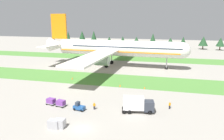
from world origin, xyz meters
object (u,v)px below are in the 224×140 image
Objects in this scene: catering_truck at (138,104)px; uld_container_1 at (60,123)px; ground_crew_marshaller at (170,105)px; ground_crew_loader at (94,106)px; airliner at (114,48)px; taxiway_marker_2 at (72,78)px; baggage_tug at (79,107)px; taxiway_marker_0 at (145,88)px; cargo_dolly_lead at (61,103)px; uld_container_0 at (54,124)px; taxiway_marker_1 at (120,85)px; cargo_dolly_second at (51,101)px.

uld_container_1 is (-13.34, -10.51, -1.10)m from catering_truck.
ground_crew_marshaller is at bearing 34.98° from uld_container_1.
airliner is at bearing -84.76° from ground_crew_loader.
taxiway_marker_2 is at bearing 110.64° from uld_container_1.
baggage_tug is 4.77× the size of taxiway_marker_0.
airliner reaches higher than cargo_dolly_lead.
uld_container_0 is 2.97× the size of taxiway_marker_1.
uld_container_1 is (3.23, -56.63, -7.30)m from airliner.
baggage_tug is 23.35m from taxiway_marker_0.
ground_crew_marshaller is at bearing -62.73° from taxiway_marker_0.
airliner is at bearing 119.72° from taxiway_marker_0.
cargo_dolly_lead is at bearing 0.71° from airliner.
airliner reaches higher than uld_container_0.
taxiway_marker_1 is (13.05, 18.28, -0.58)m from cargo_dolly_second.
cargo_dolly_lead is 3.61× the size of taxiway_marker_1.
cargo_dolly_second is (-4.18, -46.83, -7.23)m from airliner.
taxiway_marker_2 is at bearing -17.49° from airliner.
taxiway_marker_0 is at bearing 141.69° from cargo_dolly_second.
baggage_tug reaches higher than taxiway_marker_1.
ground_crew_marshaller reaches higher than cargo_dolly_second.
cargo_dolly_second is at bearing -90.00° from cargo_dolly_lead.
uld_container_1 reaches higher than taxiway_marker_0.
uld_container_0 is 31.61m from taxiway_marker_0.
uld_container_1 is at bearing -115.28° from taxiway_marker_0.
cargo_dolly_second is 12.28m from uld_container_1.
taxiway_marker_1 is (5.26, 19.70, -0.48)m from baggage_tug.
ground_crew_marshaller is 0.87× the size of uld_container_1.
taxiway_marker_2 is at bearing -151.38° from cargo_dolly_lead.
airliner is at bearing 92.21° from uld_container_0.
catering_truck is 4.17× the size of ground_crew_loader.
baggage_tug reaches higher than taxiway_marker_0.
cargo_dolly_second reaches higher than taxiway_marker_2.
taxiway_marker_2 is (-25.41, 21.55, -1.63)m from catering_truck.
catering_truck reaches higher than cargo_dolly_lead.
uld_container_0 is (6.38, -10.14, -0.10)m from cargo_dolly_second.
uld_container_1 is 28.64m from taxiway_marker_1.
ground_crew_marshaller is (27.66, 4.37, 0.03)m from cargo_dolly_second.
airliner reaches higher than ground_crew_marshaller.
ground_crew_marshaller is 36.95m from taxiway_marker_2.
baggage_tug is 1.40× the size of uld_container_1.
taxiway_marker_0 is (-0.16, 17.39, -1.66)m from catering_truck.
airliner is 49.05m from ground_crew_marshaller.
taxiway_marker_2 is at bearing -157.81° from cargo_dolly_second.
ground_crew_loader reaches higher than taxiway_marker_0.
uld_container_1 is at bearing -69.36° from taxiway_marker_2.
cargo_dolly_lead is (-4.94, 0.90, 0.10)m from baggage_tug.
baggage_tug is 1.15× the size of cargo_dolly_second.
cargo_dolly_lead is at bearing -133.59° from taxiway_marker_0.
taxiway_marker_2 is (-7.52, 22.79, -0.60)m from cargo_dolly_lead.
uld_container_1 is (4.56, -9.27, -0.07)m from cargo_dolly_lead.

